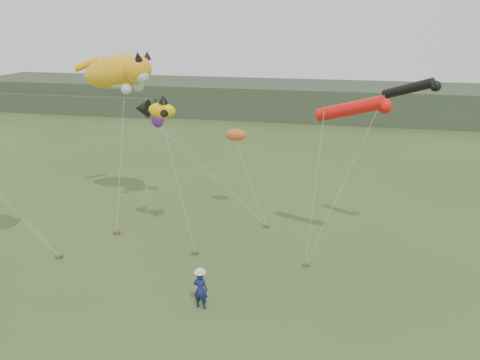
# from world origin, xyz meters

# --- Properties ---
(ground) EXTENTS (120.00, 120.00, 0.00)m
(ground) POSITION_xyz_m (0.00, 0.00, 0.00)
(ground) COLOR #385123
(ground) RESTS_ON ground
(headland) EXTENTS (90.00, 13.00, 4.00)m
(headland) POSITION_xyz_m (-3.11, 44.69, 1.92)
(headland) COLOR #2D3D28
(headland) RESTS_ON ground
(festival_attendant) EXTENTS (0.66, 0.45, 1.75)m
(festival_attendant) POSITION_xyz_m (0.29, -0.21, 0.88)
(festival_attendant) COLOR navy
(festival_attendant) RESTS_ON ground
(sandbag_anchors) EXTENTS (13.07, 6.37, 0.17)m
(sandbag_anchors) POSITION_xyz_m (-2.05, 5.14, 0.09)
(sandbag_anchors) COLOR brown
(sandbag_anchors) RESTS_ON ground
(cat_kite) EXTENTS (5.76, 3.07, 2.68)m
(cat_kite) POSITION_xyz_m (-7.39, 9.48, 8.91)
(cat_kite) COLOR #EDA416
(cat_kite) RESTS_ON ground
(fish_kite) EXTENTS (2.34, 1.62, 1.24)m
(fish_kite) POSITION_xyz_m (-3.70, 5.44, 7.52)
(fish_kite) COLOR yellow
(fish_kite) RESTS_ON ground
(tube_kites) EXTENTS (5.95, 3.62, 2.32)m
(tube_kites) POSITION_xyz_m (7.16, 6.57, 8.08)
(tube_kites) COLOR black
(tube_kites) RESTS_ON ground
(misc_kites) EXTENTS (6.24, 1.12, 1.50)m
(misc_kites) POSITION_xyz_m (-2.58, 10.25, 5.53)
(misc_kites) COLOR #D05D24
(misc_kites) RESTS_ON ground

